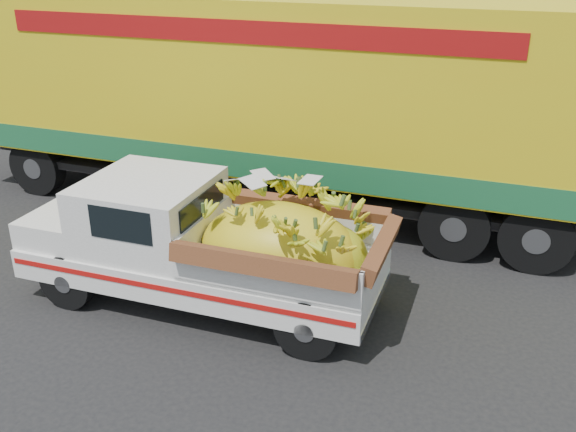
% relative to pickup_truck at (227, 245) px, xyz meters
% --- Properties ---
extents(ground, '(100.00, 100.00, 0.00)m').
position_rel_pickup_truck_xyz_m(ground, '(-0.59, 0.39, -0.92)').
color(ground, black).
rests_on(ground, ground).
extents(curb, '(60.00, 0.25, 0.15)m').
position_rel_pickup_truck_xyz_m(curb, '(-0.59, 6.00, -0.84)').
color(curb, gray).
rests_on(curb, ground).
extents(sidewalk, '(60.00, 4.00, 0.14)m').
position_rel_pickup_truck_xyz_m(sidewalk, '(-0.59, 8.10, -0.85)').
color(sidewalk, gray).
rests_on(sidewalk, ground).
extents(building_left, '(18.00, 6.00, 5.00)m').
position_rel_pickup_truck_xyz_m(building_left, '(-8.59, 14.00, 1.58)').
color(building_left, gray).
rests_on(building_left, ground).
extents(pickup_truck, '(4.88, 1.81, 1.71)m').
position_rel_pickup_truck_xyz_m(pickup_truck, '(0.00, 0.00, 0.00)').
color(pickup_truck, black).
rests_on(pickup_truck, ground).
extents(semi_trailer, '(12.02, 2.75, 3.80)m').
position_rel_pickup_truck_xyz_m(semi_trailer, '(-0.71, 3.55, 1.20)').
color(semi_trailer, black).
rests_on(semi_trailer, ground).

